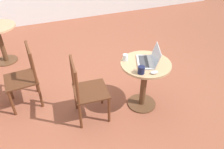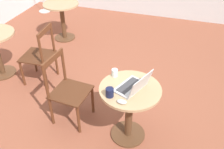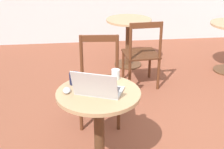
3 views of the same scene
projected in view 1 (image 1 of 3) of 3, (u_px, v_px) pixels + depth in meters
The scene contains 8 objects.
ground_plane at pixel (110, 87), 3.61m from camera, with size 16.00×16.00×0.00m, color brown.
cafe_table_near at pixel (145, 76), 2.98m from camera, with size 0.67×0.67×0.73m.
chair_near_back at pixel (87, 91), 2.83m from camera, with size 0.47×0.47×0.90m.
chair_far_front at pixel (24, 78), 3.06m from camera, with size 0.46×0.46×0.90m.
laptop at pixel (149, 60), 2.84m from camera, with size 0.43×0.38×0.22m.
mouse at pixel (154, 72), 2.65m from camera, with size 0.06×0.10×0.03m.
mug at pixel (141, 70), 2.64m from camera, with size 0.12×0.08×0.10m.
drinking_glass at pixel (125, 57), 2.89m from camera, with size 0.07×0.07×0.09m.
Camera 1 is at (-2.63, 1.00, 2.26)m, focal length 35.00 mm.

